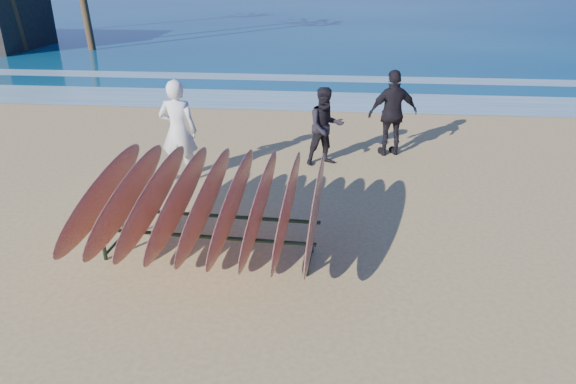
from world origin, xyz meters
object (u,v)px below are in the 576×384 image
person_dark_a (325,127)px  person_dark_b (393,113)px  surfboard_rack (206,201)px  person_white (178,131)px

person_dark_a → person_dark_b: 1.65m
person_dark_a → person_dark_b: size_ratio=0.88×
surfboard_rack → person_dark_b: 5.63m
person_white → person_dark_b: size_ratio=1.06×
surfboard_rack → person_white: size_ratio=1.65×
surfboard_rack → person_white: person_white is taller
person_dark_b → person_white: bearing=8.1°
person_white → person_dark_b: 4.66m
person_dark_a → surfboard_rack: bearing=-134.1°
person_white → person_dark_a: size_ratio=1.21×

